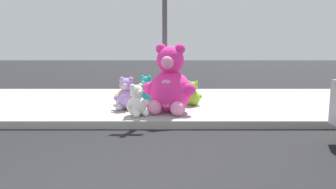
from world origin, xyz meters
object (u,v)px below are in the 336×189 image
(plush_tan, at_px, (170,90))
(plush_white, at_px, (137,103))
(plush_yellow, at_px, (125,94))
(plush_lime, at_px, (193,95))
(plush_lavender, at_px, (127,96))
(plush_teal, at_px, (146,92))
(sign_pole, at_px, (165,30))
(plush_pink_large, at_px, (170,85))

(plush_tan, relative_size, plush_white, 1.07)
(plush_white, bearing_deg, plush_yellow, 108.26)
(plush_tan, height_order, plush_lime, plush_tan)
(plush_lavender, bearing_deg, plush_teal, 64.52)
(sign_pole, height_order, plush_pink_large, sign_pole)
(plush_lavender, xyz_separation_m, plush_teal, (0.36, 0.76, -0.02))
(sign_pole, bearing_deg, plush_pink_large, -79.46)
(plush_teal, relative_size, plush_yellow, 1.14)
(plush_tan, distance_m, plush_yellow, 1.13)
(plush_pink_large, xyz_separation_m, plush_teal, (-0.57, 1.07, -0.29))
(plush_yellow, bearing_deg, plush_tan, 21.08)
(sign_pole, xyz_separation_m, plush_yellow, (-0.94, 0.34, -1.47))
(plush_tan, xyz_separation_m, plush_teal, (-0.57, -0.26, -0.00))
(sign_pole, xyz_separation_m, plush_white, (-0.53, -0.93, -1.45))
(plush_lavender, distance_m, plush_white, 0.71)
(plush_yellow, bearing_deg, plush_pink_large, -41.26)
(sign_pole, distance_m, plush_white, 1.80)
(plush_lime, height_order, plush_white, plush_white)
(plush_pink_large, distance_m, plush_white, 0.78)
(plush_pink_large, distance_m, plush_lavender, 1.02)
(plush_lavender, bearing_deg, plush_white, -65.76)
(sign_pole, relative_size, plush_tan, 4.76)
(plush_lavender, height_order, plush_teal, plush_lavender)
(sign_pole, height_order, plush_lime, sign_pole)
(sign_pole, bearing_deg, plush_lavender, -160.96)
(plush_lavender, height_order, plush_white, plush_lavender)
(plush_pink_large, bearing_deg, plush_lime, 56.60)
(plush_tan, height_order, plush_white, plush_tan)
(plush_tan, xyz_separation_m, plush_yellow, (-1.06, -0.41, -0.04))
(plush_pink_large, bearing_deg, plush_yellow, 138.74)
(sign_pole, distance_m, plush_yellow, 1.78)
(plush_white, bearing_deg, plush_teal, 87.06)
(plush_teal, distance_m, plush_white, 1.41)
(plush_lavender, relative_size, plush_yellow, 1.21)
(plush_tan, bearing_deg, sign_pole, -98.44)
(plush_tan, bearing_deg, plush_teal, -154.95)
(plush_yellow, xyz_separation_m, plush_white, (0.42, -1.26, 0.02))
(plush_lavender, relative_size, plush_white, 1.11)
(plush_white, bearing_deg, plush_lime, 44.23)
(plush_pink_large, xyz_separation_m, plush_lime, (0.53, 0.80, -0.33))
(plush_tan, distance_m, plush_lime, 0.75)
(plush_pink_large, relative_size, plush_lime, 2.47)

